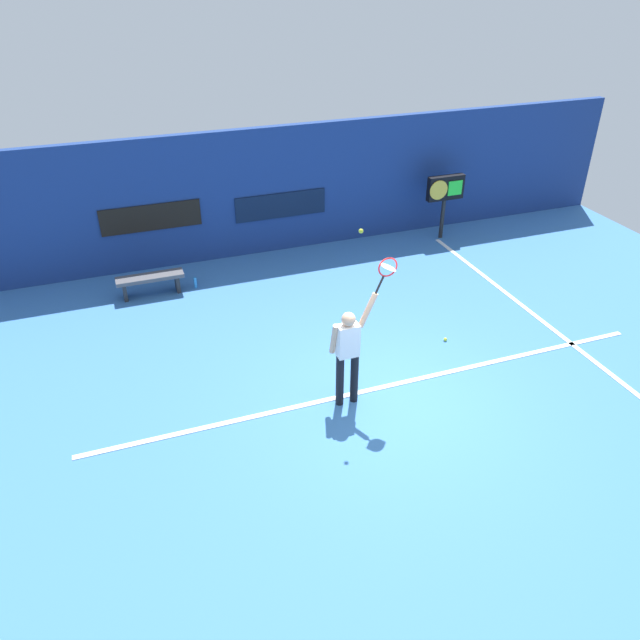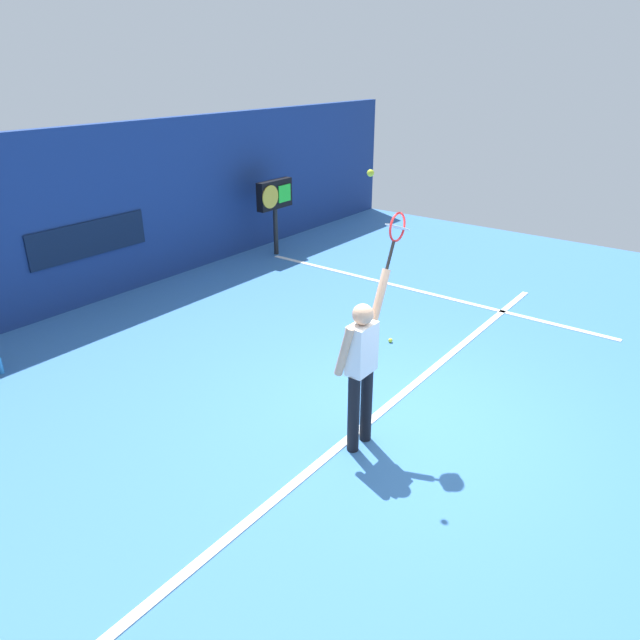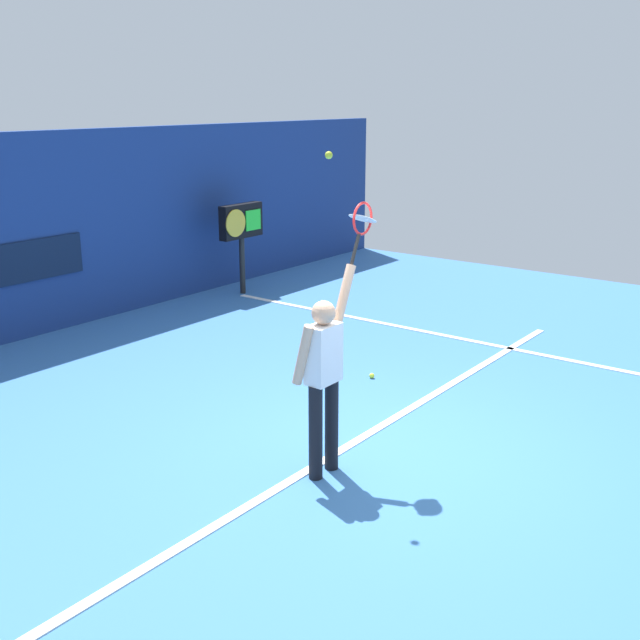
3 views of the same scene
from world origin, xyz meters
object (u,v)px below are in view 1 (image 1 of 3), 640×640
water_bottle (195,282)px  scoreboard_clock (445,190)px  tennis_player (348,350)px  tennis_racket (387,269)px  spare_ball (445,339)px  tennis_ball (361,231)px  court_bench (150,280)px

water_bottle → scoreboard_clock: bearing=5.1°
tennis_player → scoreboard_clock: tennis_player is taller
tennis_player → tennis_racket: size_ratio=3.15×
tennis_player → tennis_racket: tennis_racket is taller
spare_ball → water_bottle: bearing=137.2°
tennis_player → scoreboard_clock: (4.76, 5.37, 0.24)m
tennis_player → water_bottle: size_ratio=8.17×
tennis_ball → scoreboard_clock: (4.58, 5.29, -1.70)m
tennis_racket → court_bench: (-3.13, 4.80, -1.98)m
tennis_racket → court_bench: size_ratio=0.44×
tennis_ball → scoreboard_clock: bearing=49.1°
scoreboard_clock → tennis_ball: bearing=-130.9°
tennis_racket → tennis_ball: (-0.40, 0.09, 0.63)m
tennis_player → spare_ball: tennis_player is taller
scoreboard_clock → spare_ball: (-2.32, -4.32, -1.22)m
tennis_player → tennis_ball: 1.95m
tennis_ball → water_bottle: 5.79m
tennis_racket → spare_ball: size_ratio=9.14×
scoreboard_clock → tennis_player: bearing=-131.5°
tennis_player → scoreboard_clock: 7.18m
scoreboard_clock → spare_ball: size_ratio=23.80×
water_bottle → spare_ball: bearing=-42.8°
tennis_racket → tennis_ball: 0.75m
spare_ball → court_bench: bearing=143.1°
tennis_ball → court_bench: size_ratio=0.05×
tennis_ball → spare_ball: bearing=23.2°
court_bench → tennis_ball: bearing=-59.9°
tennis_racket → tennis_ball: bearing=167.7°
water_bottle → tennis_player: bearing=-71.4°
scoreboard_clock → spare_ball: scoreboard_clock is taller
tennis_player → water_bottle: bearing=108.6°
tennis_racket → spare_ball: bearing=29.7°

